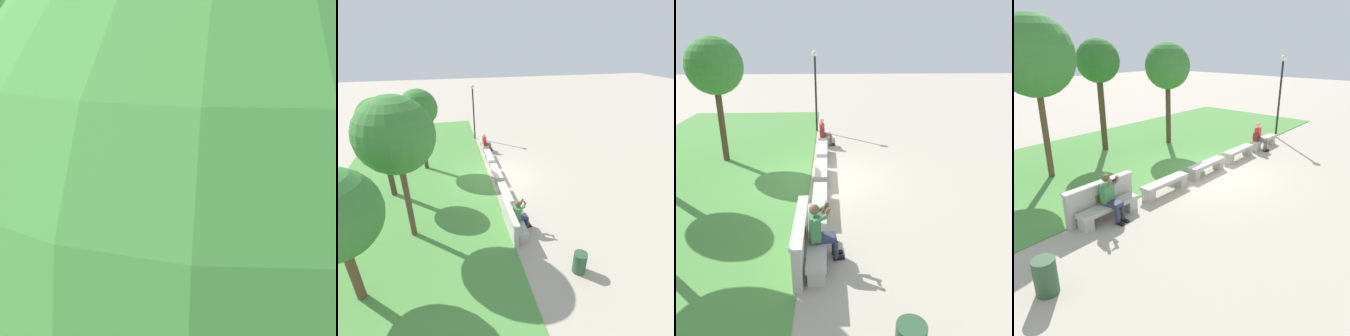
{
  "view_description": "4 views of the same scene",
  "coord_description": "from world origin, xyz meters",
  "views": [
    {
      "loc": [
        -7.55,
        7.07,
        3.81
      ],
      "look_at": [
        -1.39,
        -0.16,
        1.01
      ],
      "focal_mm": 50.0,
      "sensor_mm": 36.0,
      "label": 1
    },
    {
      "loc": [
        -12.62,
        2.41,
        7.01
      ],
      "look_at": [
        -0.78,
        -0.37,
        0.92
      ],
      "focal_mm": 28.0,
      "sensor_mm": 36.0,
      "label": 2
    },
    {
      "loc": [
        -10.42,
        -0.3,
        4.4
      ],
      "look_at": [
        -1.43,
        -0.71,
        0.94
      ],
      "focal_mm": 35.0,
      "sensor_mm": 36.0,
      "label": 3
    },
    {
      "loc": [
        -9.23,
        -6.64,
        4.47
      ],
      "look_at": [
        -1.74,
        -0.27,
        0.78
      ],
      "focal_mm": 35.0,
      "sensor_mm": 36.0,
      "label": 4
    }
  ],
  "objects": [
    {
      "name": "lamp_post",
      "position": [
        6.55,
        0.36,
        2.62
      ],
      "size": [
        0.28,
        0.28,
        4.03
      ],
      "color": "black",
      "rests_on": "ground"
    },
    {
      "name": "person_distant",
      "position": [
        3.9,
        -0.07,
        0.67
      ],
      "size": [
        0.48,
        0.7,
        1.26
      ],
      "color": "black",
      "rests_on": "ground"
    },
    {
      "name": "person_photographer",
      "position": [
        -4.45,
        -0.08,
        0.74
      ],
      "size": [
        0.51,
        0.76,
        1.32
      ],
      "color": "black",
      "rests_on": "ground"
    },
    {
      "name": "bench_mid",
      "position": [
        0.0,
        0.0,
        0.3
      ],
      "size": [
        1.84,
        0.4,
        0.45
      ],
      "color": "#B7B2A8",
      "rests_on": "ground"
    },
    {
      "name": "bench_main",
      "position": [
        -4.48,
        0.0,
        0.3
      ],
      "size": [
        1.84,
        0.4,
        0.45
      ],
      "color": "#B7B2A8",
      "rests_on": "ground"
    },
    {
      "name": "backrest_wall_with_plaque",
      "position": [
        -4.48,
        0.34,
        0.52
      ],
      "size": [
        2.19,
        0.24,
        1.01
      ],
      "color": "#B7B2A8",
      "rests_on": "ground"
    },
    {
      "name": "bench_end",
      "position": [
        4.48,
        0.0,
        0.3
      ],
      "size": [
        1.84,
        0.4,
        0.45
      ],
      "color": "#B7B2A8",
      "rests_on": "ground"
    },
    {
      "name": "bench_near",
      "position": [
        -2.24,
        0.0,
        0.3
      ],
      "size": [
        1.84,
        0.4,
        0.45
      ],
      "color": "#B7B2A8",
      "rests_on": "ground"
    },
    {
      "name": "grass_strip",
      "position": [
        0.0,
        4.38,
        0.01
      ],
      "size": [
        22.8,
        8.0,
        0.03
      ],
      "primitive_type": "cube",
      "color": "#518E42",
      "rests_on": "ground"
    },
    {
      "name": "ground_plane",
      "position": [
        0.0,
        0.0,
        0.0
      ],
      "size": [
        80.0,
        80.0,
        0.0
      ],
      "primitive_type": "plane",
      "color": "#B2A593"
    },
    {
      "name": "tree_behind_wall",
      "position": [
        2.06,
        3.8,
        3.56
      ],
      "size": [
        2.05,
        2.05,
        4.63
      ],
      "color": "#4C3826",
      "rests_on": "ground"
    },
    {
      "name": "bench_far",
      "position": [
        2.24,
        0.0,
        0.3
      ],
      "size": [
        1.84,
        0.4,
        0.45
      ],
      "color": "#B7B2A8",
      "rests_on": "ground"
    },
    {
      "name": "backpack",
      "position": [
        3.74,
        0.01,
        0.63
      ],
      "size": [
        0.28,
        0.24,
        0.43
      ],
      "color": "maroon",
      "rests_on": "bench_end"
    }
  ]
}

